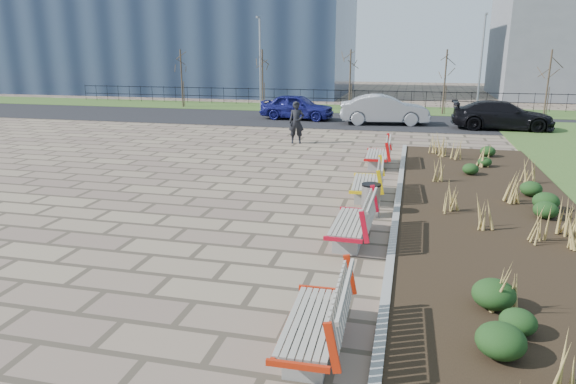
% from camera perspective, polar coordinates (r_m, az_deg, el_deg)
% --- Properties ---
extents(ground, '(120.00, 120.00, 0.00)m').
position_cam_1_polar(ground, '(9.86, -12.84, -9.07)').
color(ground, '#7D6D56').
rests_on(ground, ground).
extents(planting_bed, '(4.50, 18.00, 0.10)m').
position_cam_1_polar(planting_bed, '(13.74, 21.76, -2.49)').
color(planting_bed, black).
rests_on(planting_bed, ground).
extents(planting_curb, '(0.16, 18.00, 0.15)m').
position_cam_1_polar(planting_curb, '(13.57, 12.01, -1.80)').
color(planting_curb, gray).
rests_on(planting_curb, ground).
extents(grass_verge_far, '(80.00, 5.00, 0.04)m').
position_cam_1_polar(grass_verge_far, '(36.44, 7.09, 9.13)').
color(grass_verge_far, '#33511E').
rests_on(grass_verge_far, ground).
extents(road, '(80.00, 7.00, 0.02)m').
position_cam_1_polar(road, '(30.53, 5.74, 7.91)').
color(road, black).
rests_on(road, ground).
extents(bench_a, '(0.95, 2.12, 1.00)m').
position_cam_1_polar(bench_a, '(7.25, 2.73, -13.75)').
color(bench_a, red).
rests_on(bench_a, ground).
extents(bench_b, '(0.94, 2.12, 1.00)m').
position_cam_1_polar(bench_b, '(11.15, 6.95, -3.10)').
color(bench_b, red).
rests_on(bench_b, ground).
extents(bench_c, '(0.99, 2.14, 1.00)m').
position_cam_1_polar(bench_c, '(14.54, 8.64, 1.28)').
color(bench_c, yellow).
rests_on(bench_c, ground).
extents(bench_d, '(0.96, 2.12, 1.00)m').
position_cam_1_polar(bench_d, '(18.61, 9.83, 4.36)').
color(bench_d, red).
rests_on(bench_d, ground).
extents(litter_bin, '(0.46, 0.46, 0.81)m').
position_cam_1_polar(litter_bin, '(12.96, 9.18, -0.94)').
color(litter_bin, '#B2B2B7').
rests_on(litter_bin, ground).
extents(pedestrian, '(0.75, 0.56, 1.85)m').
position_cam_1_polar(pedestrian, '(22.85, 0.95, 7.73)').
color(pedestrian, black).
rests_on(pedestrian, ground).
extents(car_blue, '(4.47, 2.12, 1.48)m').
position_cam_1_polar(car_blue, '(30.77, 1.02, 9.45)').
color(car_blue, navy).
rests_on(car_blue, road).
extents(car_silver, '(5.03, 2.33, 1.60)m').
position_cam_1_polar(car_silver, '(29.24, 10.65, 8.99)').
color(car_silver, gray).
rests_on(car_silver, road).
extents(car_black, '(5.07, 2.11, 1.47)m').
position_cam_1_polar(car_black, '(29.02, 22.70, 7.88)').
color(car_black, black).
rests_on(car_black, road).
extents(tree_a, '(1.40, 1.40, 4.00)m').
position_cam_1_polar(tree_a, '(38.13, -11.73, 12.26)').
color(tree_a, '#4C3D2D').
rests_on(tree_a, grass_verge_far).
extents(tree_b, '(1.40, 1.40, 4.00)m').
position_cam_1_polar(tree_b, '(36.00, -2.85, 12.37)').
color(tree_b, '#4C3D2D').
rests_on(tree_b, grass_verge_far).
extents(tree_c, '(1.40, 1.40, 4.00)m').
position_cam_1_polar(tree_c, '(34.78, 6.90, 12.17)').
color(tree_c, '#4C3D2D').
rests_on(tree_c, grass_verge_far).
extents(tree_d, '(1.40, 1.40, 4.00)m').
position_cam_1_polar(tree_d, '(34.58, 17.02, 11.60)').
color(tree_d, '#4C3D2D').
rests_on(tree_d, grass_verge_far).
extents(tree_e, '(1.40, 1.40, 4.00)m').
position_cam_1_polar(tree_e, '(35.41, 26.91, 10.70)').
color(tree_e, '#4C3D2D').
rests_on(tree_e, grass_verge_far).
extents(lamp_west, '(0.24, 0.60, 6.00)m').
position_cam_1_polar(lamp_west, '(35.47, -3.10, 13.94)').
color(lamp_west, gray).
rests_on(lamp_west, grass_verge_far).
extents(lamp_east, '(0.24, 0.60, 6.00)m').
position_cam_1_polar(lamp_east, '(34.20, 20.62, 12.94)').
color(lamp_east, gray).
rests_on(lamp_east, grass_verge_far).
extents(railing_fence, '(44.00, 0.10, 1.20)m').
position_cam_1_polar(railing_fence, '(37.86, 7.39, 10.30)').
color(railing_fence, black).
rests_on(railing_fence, grass_verge_far).
extents(building_glass, '(40.00, 14.00, 15.00)m').
position_cam_1_polar(building_glass, '(54.75, -15.78, 18.66)').
color(building_glass, '#192338').
rests_on(building_glass, ground).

